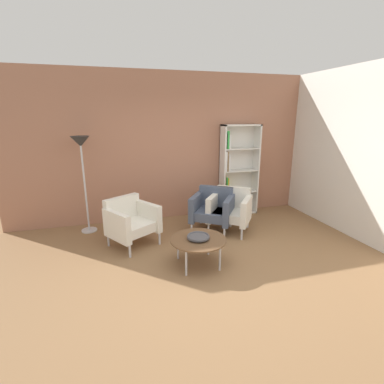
{
  "coord_description": "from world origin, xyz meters",
  "views": [
    {
      "loc": [
        -1.17,
        -3.17,
        2.1
      ],
      "look_at": [
        -0.03,
        0.84,
        0.95
      ],
      "focal_mm": 26.48,
      "sensor_mm": 36.0,
      "label": 1
    }
  ],
  "objects_px": {
    "bookshelf_tall": "(236,171)",
    "decorative_bowl": "(198,237)",
    "floor_lamp_torchiere": "(81,153)",
    "armchair_spare_guest": "(131,221)",
    "armchair_near_window": "(213,208)",
    "armchair_by_bookshelf": "(230,209)",
    "coffee_table_low": "(198,241)"
  },
  "relations": [
    {
      "from": "bookshelf_tall",
      "to": "decorative_bowl",
      "type": "height_order",
      "value": "bookshelf_tall"
    },
    {
      "from": "floor_lamp_torchiere",
      "to": "armchair_spare_guest",
      "type": "bearing_deg",
      "value": -47.18
    },
    {
      "from": "decorative_bowl",
      "to": "floor_lamp_torchiere",
      "type": "height_order",
      "value": "floor_lamp_torchiere"
    },
    {
      "from": "armchair_spare_guest",
      "to": "floor_lamp_torchiere",
      "type": "distance_m",
      "value": 1.48
    },
    {
      "from": "armchair_near_window",
      "to": "armchair_by_bookshelf",
      "type": "distance_m",
      "value": 0.32
    },
    {
      "from": "coffee_table_low",
      "to": "decorative_bowl",
      "type": "relative_size",
      "value": 2.5
    },
    {
      "from": "armchair_near_window",
      "to": "decorative_bowl",
      "type": "bearing_deg",
      "value": -84.59
    },
    {
      "from": "coffee_table_low",
      "to": "floor_lamp_torchiere",
      "type": "height_order",
      "value": "floor_lamp_torchiere"
    },
    {
      "from": "decorative_bowl",
      "to": "armchair_spare_guest",
      "type": "bearing_deg",
      "value": 132.78
    },
    {
      "from": "bookshelf_tall",
      "to": "armchair_by_bookshelf",
      "type": "distance_m",
      "value": 1.11
    },
    {
      "from": "armchair_by_bookshelf",
      "to": "decorative_bowl",
      "type": "bearing_deg",
      "value": -94.82
    },
    {
      "from": "armchair_near_window",
      "to": "armchair_by_bookshelf",
      "type": "height_order",
      "value": "same"
    },
    {
      "from": "decorative_bowl",
      "to": "armchair_near_window",
      "type": "relative_size",
      "value": 0.34
    },
    {
      "from": "armchair_spare_guest",
      "to": "floor_lamp_torchiere",
      "type": "height_order",
      "value": "floor_lamp_torchiere"
    },
    {
      "from": "bookshelf_tall",
      "to": "armchair_spare_guest",
      "type": "xyz_separation_m",
      "value": [
        -2.29,
        -0.97,
        -0.52
      ]
    },
    {
      "from": "bookshelf_tall",
      "to": "armchair_near_window",
      "type": "xyz_separation_m",
      "value": [
        -0.78,
        -0.75,
        -0.52
      ]
    },
    {
      "from": "decorative_bowl",
      "to": "coffee_table_low",
      "type": "bearing_deg",
      "value": -104.04
    },
    {
      "from": "floor_lamp_torchiere",
      "to": "armchair_near_window",
      "type": "bearing_deg",
      "value": -14.03
    },
    {
      "from": "floor_lamp_torchiere",
      "to": "coffee_table_low",
      "type": "bearing_deg",
      "value": -47.2
    },
    {
      "from": "coffee_table_low",
      "to": "armchair_spare_guest",
      "type": "relative_size",
      "value": 0.85
    },
    {
      "from": "coffee_table_low",
      "to": "armchair_near_window",
      "type": "distance_m",
      "value": 1.33
    },
    {
      "from": "bookshelf_tall",
      "to": "armchair_near_window",
      "type": "height_order",
      "value": "bookshelf_tall"
    },
    {
      "from": "armchair_near_window",
      "to": "floor_lamp_torchiere",
      "type": "bearing_deg",
      "value": -159.69
    },
    {
      "from": "coffee_table_low",
      "to": "armchair_by_bookshelf",
      "type": "xyz_separation_m",
      "value": [
        0.94,
        1.05,
        0.04
      ]
    },
    {
      "from": "armchair_near_window",
      "to": "floor_lamp_torchiere",
      "type": "distance_m",
      "value": 2.53
    },
    {
      "from": "coffee_table_low",
      "to": "armchair_near_window",
      "type": "height_order",
      "value": "armchair_near_window"
    },
    {
      "from": "floor_lamp_torchiere",
      "to": "decorative_bowl",
      "type": "bearing_deg",
      "value": -47.2
    },
    {
      "from": "armchair_near_window",
      "to": "armchair_spare_guest",
      "type": "xyz_separation_m",
      "value": [
        -1.51,
        -0.22,
        0.0
      ]
    },
    {
      "from": "bookshelf_tall",
      "to": "coffee_table_low",
      "type": "bearing_deg",
      "value": -126.52
    },
    {
      "from": "bookshelf_tall",
      "to": "floor_lamp_torchiere",
      "type": "xyz_separation_m",
      "value": [
        -3.01,
        -0.19,
        0.51
      ]
    },
    {
      "from": "decorative_bowl",
      "to": "floor_lamp_torchiere",
      "type": "xyz_separation_m",
      "value": [
        -1.59,
        1.72,
        1.01
      ]
    },
    {
      "from": "armchair_spare_guest",
      "to": "armchair_near_window",
      "type": "bearing_deg",
      "value": -24.25
    }
  ]
}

